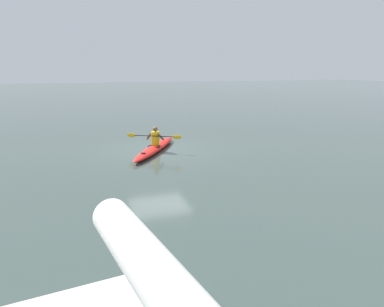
{
  "coord_description": "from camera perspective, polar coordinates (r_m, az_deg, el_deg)",
  "views": [
    {
      "loc": [
        3.66,
        14.9,
        3.45
      ],
      "look_at": [
        -0.12,
        4.06,
        0.77
      ],
      "focal_mm": 34.23,
      "sensor_mm": 36.0,
      "label": 1
    }
  ],
  "objects": [
    {
      "name": "kayak",
      "position": [
        15.64,
        -5.78,
        0.83
      ],
      "size": [
        3.06,
        4.49,
        0.27
      ],
      "color": "red",
      "rests_on": "ground"
    },
    {
      "name": "ground_plane",
      "position": [
        15.73,
        -5.29,
        0.4
      ],
      "size": [
        160.0,
        160.0,
        0.0
      ],
      "primitive_type": "plane",
      "color": "#384742"
    },
    {
      "name": "kayaker",
      "position": [
        15.61,
        -5.75,
        2.58
      ],
      "size": [
        2.07,
        1.29,
        0.79
      ],
      "color": "yellow",
      "rests_on": "kayak"
    }
  ]
}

